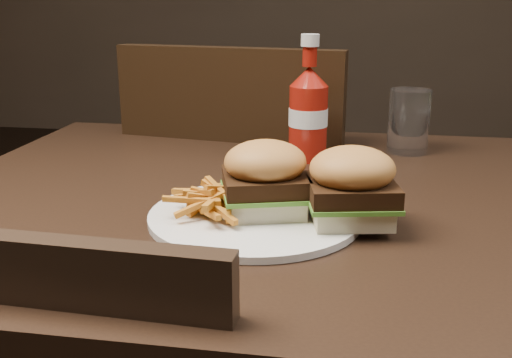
% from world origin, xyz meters
% --- Properties ---
extents(dining_table, '(1.20, 0.80, 0.04)m').
position_xyz_m(dining_table, '(0.00, 0.00, 0.73)').
color(dining_table, black).
rests_on(dining_table, ground).
extents(chair_far, '(0.52, 0.52, 0.04)m').
position_xyz_m(chair_far, '(-0.21, 0.50, 0.43)').
color(chair_far, black).
rests_on(chair_far, ground).
extents(plate, '(0.26, 0.26, 0.01)m').
position_xyz_m(plate, '(-0.12, -0.11, 0.76)').
color(plate, white).
rests_on(plate, dining_table).
extents(sandwich_half_a, '(0.11, 0.11, 0.02)m').
position_xyz_m(sandwich_half_a, '(-0.10, -0.11, 0.77)').
color(sandwich_half_a, beige).
rests_on(sandwich_half_a, plate).
extents(sandwich_half_b, '(0.10, 0.10, 0.02)m').
position_xyz_m(sandwich_half_b, '(0.00, -0.12, 0.77)').
color(sandwich_half_b, beige).
rests_on(sandwich_half_b, plate).
extents(fries_pile, '(0.12, 0.12, 0.04)m').
position_xyz_m(fries_pile, '(-0.17, -0.12, 0.78)').
color(fries_pile, '#C77D13').
rests_on(fries_pile, plate).
extents(ketchup_bottle, '(0.08, 0.08, 0.13)m').
position_xyz_m(ketchup_bottle, '(-0.08, 0.18, 0.81)').
color(ketchup_bottle, maroon).
rests_on(ketchup_bottle, dining_table).
extents(tumbler, '(0.09, 0.09, 0.11)m').
position_xyz_m(tumbler, '(0.09, 0.26, 0.81)').
color(tumbler, white).
rests_on(tumbler, dining_table).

